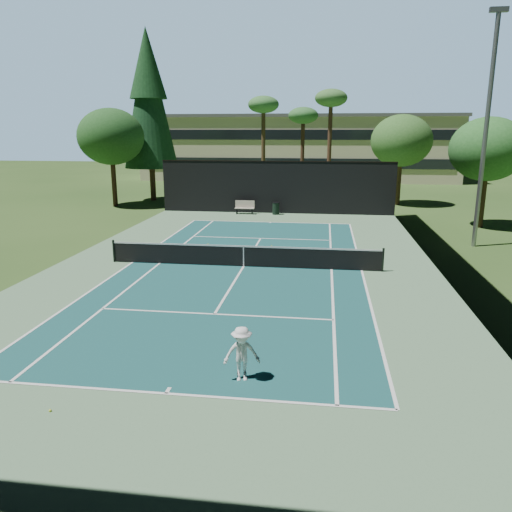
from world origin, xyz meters
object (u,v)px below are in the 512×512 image
at_px(tennis_net, 244,255).
at_px(tennis_ball_b, 208,244).
at_px(park_bench, 245,207).
at_px(trash_bin, 276,208).
at_px(tennis_ball_d, 190,250).
at_px(tennis_ball_a, 50,411).
at_px(player, 242,354).
at_px(tennis_ball_c, 272,246).

height_order(tennis_net, tennis_ball_b, tennis_net).
relative_size(park_bench, trash_bin, 1.59).
height_order(tennis_ball_b, trash_bin, trash_bin).
height_order(tennis_ball_b, park_bench, park_bench).
xyz_separation_m(tennis_ball_b, tennis_ball_d, (-0.61, -1.58, -0.00)).
bearing_deg(park_bench, tennis_ball_d, -94.49).
bearing_deg(park_bench, tennis_ball_a, -90.00).
height_order(tennis_net, tennis_ball_d, tennis_net).
distance_m(player, trash_bin, 26.33).
bearing_deg(tennis_ball_a, tennis_ball_b, 91.23).
xyz_separation_m(tennis_ball_a, tennis_ball_d, (-0.99, 15.84, 0.00)).
bearing_deg(tennis_ball_d, trash_bin, 74.83).
bearing_deg(tennis_net, tennis_ball_d, 139.88).
xyz_separation_m(tennis_ball_c, park_bench, (-3.24, 10.93, 0.51)).
relative_size(tennis_net, trash_bin, 13.65).
height_order(tennis_ball_c, tennis_ball_d, same).
relative_size(tennis_ball_b, trash_bin, 0.07).
relative_size(tennis_net, park_bench, 8.60).
height_order(player, tennis_ball_a, player).
bearing_deg(tennis_ball_a, trash_bin, 85.14).
xyz_separation_m(player, tennis_ball_c, (-0.85, 15.35, -0.69)).
xyz_separation_m(tennis_ball_a, tennis_ball_c, (3.24, 17.43, 0.00)).
relative_size(tennis_net, tennis_ball_a, 196.13).
bearing_deg(tennis_ball_d, tennis_ball_c, 20.66).
relative_size(tennis_ball_b, tennis_ball_c, 1.00).
xyz_separation_m(tennis_net, tennis_ball_a, (-2.38, -13.00, -0.52)).
bearing_deg(tennis_ball_d, tennis_ball_b, 68.82).
bearing_deg(tennis_ball_b, tennis_ball_a, -88.77).
xyz_separation_m(tennis_ball_a, park_bench, (-0.00, 28.36, 0.51)).
relative_size(tennis_ball_c, trash_bin, 0.07).
height_order(tennis_ball_d, park_bench, park_bench).
height_order(tennis_net, tennis_ball_c, tennis_net).
bearing_deg(tennis_net, tennis_ball_a, -100.36).
relative_size(player, tennis_ball_a, 22.06).
distance_m(park_bench, trash_bin, 2.41).
xyz_separation_m(tennis_ball_b, tennis_ball_c, (3.61, 0.01, -0.00)).
height_order(tennis_ball_a, tennis_ball_d, tennis_ball_d).
xyz_separation_m(tennis_net, player, (1.71, -10.92, 0.17)).
bearing_deg(trash_bin, tennis_ball_a, -94.86).
relative_size(tennis_net, tennis_ball_b, 191.48).
distance_m(tennis_ball_b, tennis_ball_c, 3.61).
height_order(tennis_ball_a, park_bench, park_bench).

